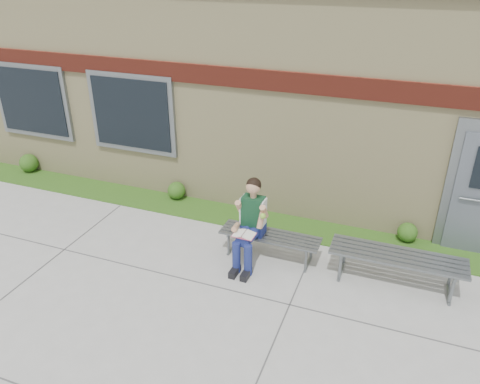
% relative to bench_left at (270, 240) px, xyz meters
% --- Properties ---
extents(ground, '(80.00, 80.00, 0.00)m').
position_rel_bench_left_xyz_m(ground, '(-0.36, -1.56, -0.33)').
color(ground, '#9E9E99').
rests_on(ground, ground).
extents(grass_strip, '(16.00, 0.80, 0.02)m').
position_rel_bench_left_xyz_m(grass_strip, '(-0.36, 1.04, -0.32)').
color(grass_strip, '#235115').
rests_on(grass_strip, ground).
extents(school_building, '(16.20, 6.22, 4.20)m').
position_rel_bench_left_xyz_m(school_building, '(-0.36, 4.43, 1.77)').
color(school_building, beige).
rests_on(school_building, ground).
extents(bench_left, '(1.66, 0.47, 0.43)m').
position_rel_bench_left_xyz_m(bench_left, '(0.00, 0.00, 0.00)').
color(bench_left, slate).
rests_on(bench_left, ground).
extents(bench_right, '(1.99, 0.56, 0.52)m').
position_rel_bench_left_xyz_m(bench_right, '(2.00, -0.00, 0.07)').
color(bench_right, slate).
rests_on(bench_right, ground).
extents(girl, '(0.54, 0.90, 1.43)m').
position_rel_bench_left_xyz_m(girl, '(-0.27, -0.22, 0.39)').
color(girl, navy).
rests_on(girl, ground).
extents(shrub_west, '(0.42, 0.42, 0.42)m').
position_rel_bench_left_xyz_m(shrub_west, '(-6.24, 1.29, -0.10)').
color(shrub_west, '#235115').
rests_on(shrub_west, grass_strip).
extents(shrub_mid, '(0.36, 0.36, 0.36)m').
position_rel_bench_left_xyz_m(shrub_mid, '(-2.41, 1.29, -0.13)').
color(shrub_mid, '#235115').
rests_on(shrub_mid, grass_strip).
extents(shrub_east, '(0.34, 0.34, 0.34)m').
position_rel_bench_left_xyz_m(shrub_east, '(2.12, 1.29, -0.14)').
color(shrub_east, '#235115').
rests_on(shrub_east, grass_strip).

